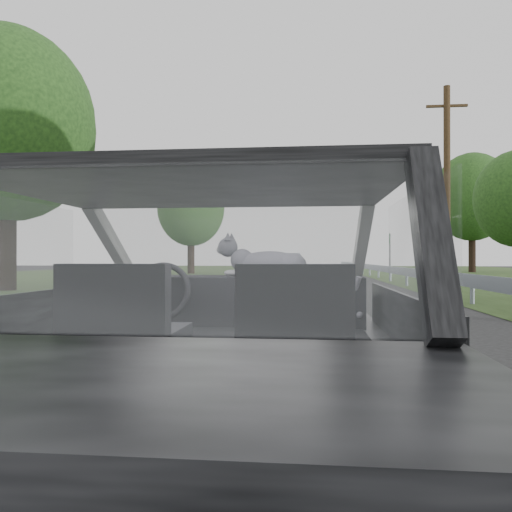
% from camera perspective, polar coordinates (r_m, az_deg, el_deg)
% --- Properties ---
extents(ground, '(140.00, 140.00, 0.00)m').
position_cam_1_polar(ground, '(2.79, -4.32, -23.76)').
color(ground, '#363638').
rests_on(ground, ground).
extents(subject_car, '(1.80, 4.00, 1.45)m').
position_cam_1_polar(subject_car, '(2.59, -4.32, -8.90)').
color(subject_car, black).
rests_on(subject_car, ground).
extents(dashboard, '(1.58, 0.45, 0.30)m').
position_cam_1_polar(dashboard, '(3.19, -2.32, -5.01)').
color(dashboard, black).
rests_on(dashboard, subject_car).
extents(driver_seat, '(0.50, 0.72, 0.42)m').
position_cam_1_polar(driver_seat, '(2.40, -15.06, -5.85)').
color(driver_seat, black).
rests_on(driver_seat, subject_car).
extents(passenger_seat, '(0.50, 0.72, 0.42)m').
position_cam_1_polar(passenger_seat, '(2.24, 4.50, -6.25)').
color(passenger_seat, black).
rests_on(passenger_seat, subject_car).
extents(steering_wheel, '(0.36, 0.36, 0.04)m').
position_cam_1_polar(steering_wheel, '(2.98, -10.78, -3.99)').
color(steering_wheel, black).
rests_on(steering_wheel, dashboard).
extents(cat, '(0.64, 0.32, 0.28)m').
position_cam_1_polar(cat, '(3.13, 1.50, -0.70)').
color(cat, slate).
rests_on(cat, dashboard).
extents(guardrail, '(0.05, 90.00, 0.32)m').
position_cam_1_polar(guardrail, '(13.11, 22.99, -2.57)').
color(guardrail, gray).
rests_on(guardrail, ground).
extents(other_car, '(2.20, 4.32, 1.36)m').
position_cam_1_polar(other_car, '(23.39, 3.34, -1.32)').
color(other_car, '#999DAA').
rests_on(other_car, ground).
extents(highway_sign, '(0.29, 0.99, 2.48)m').
position_cam_1_polar(highway_sign, '(28.78, 15.07, 0.01)').
color(highway_sign, '#0A4C15').
rests_on(highway_sign, ground).
extents(utility_pole, '(0.30, 0.30, 7.97)m').
position_cam_1_polar(utility_pole, '(21.38, 20.99, 7.48)').
color(utility_pole, brown).
rests_on(utility_pole, ground).
extents(tree_3, '(7.29, 7.29, 9.21)m').
position_cam_1_polar(tree_3, '(43.20, 23.46, 4.40)').
color(tree_3, '#183314').
rests_on(tree_3, ground).
extents(tree_5, '(6.72, 6.72, 8.82)m').
position_cam_1_polar(tree_5, '(19.46, -26.45, 9.52)').
color(tree_5, '#183314').
rests_on(tree_5, ground).
extents(tree_6, '(5.85, 5.85, 7.34)m').
position_cam_1_polar(tree_6, '(36.36, -7.44, 3.78)').
color(tree_6, '#183314').
rests_on(tree_6, ground).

